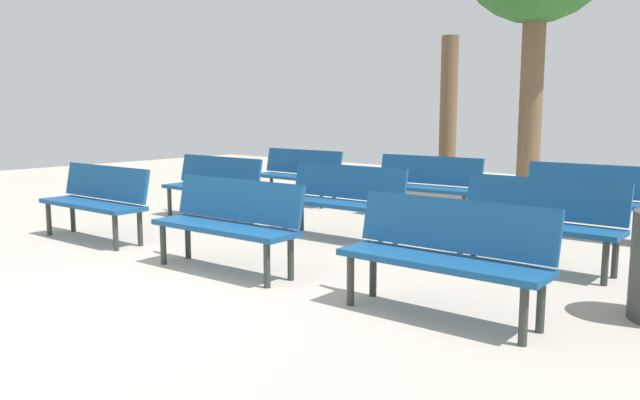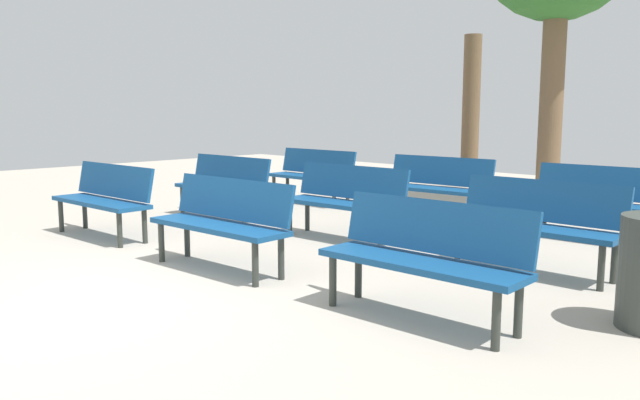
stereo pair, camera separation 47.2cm
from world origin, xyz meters
name	(u,v)px [view 2 (the right image)]	position (x,y,z in m)	size (l,w,h in m)	color
ground_plane	(72,303)	(0.00, 0.00, 0.00)	(24.00, 24.00, 0.00)	#B2A899
bench_r0_c0	(106,196)	(-2.34, 1.49, 0.50)	(1.62, 0.55, 0.87)	navy
bench_r0_c1	(223,218)	(-0.04, 1.54, 0.50)	(1.63, 0.58, 0.87)	navy
bench_r0_c2	(425,252)	(2.22, 1.70, 0.50)	(1.62, 0.55, 0.87)	navy
bench_r1_c0	(224,183)	(-2.43, 3.33, 0.50)	(1.61, 0.53, 0.87)	navy
bench_r1_c1	(345,197)	(-0.18, 3.44, 0.50)	(1.62, 0.56, 0.87)	navy
bench_r1_c2	(536,220)	(2.17, 3.56, 0.50)	(1.61, 0.53, 0.87)	navy
bench_r2_c0	(313,172)	(-2.59, 5.26, 0.50)	(1.61, 0.51, 0.87)	navy
bench_r2_c1	(436,183)	(-0.22, 5.37, 0.50)	(1.63, 0.60, 0.87)	navy
bench_r2_c2	(601,198)	(2.02, 5.50, 0.50)	(1.62, 0.57, 0.87)	navy
tree_0	(471,111)	(-2.11, 9.29, 1.51)	(0.35, 0.35, 3.02)	brown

